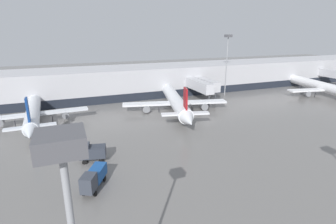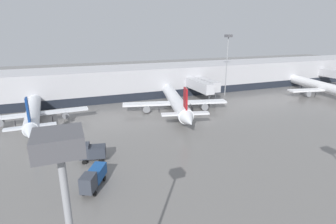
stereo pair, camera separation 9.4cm
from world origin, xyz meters
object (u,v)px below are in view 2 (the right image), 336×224
apron_light_mast_1 (67,207)px  apron_light_mast_2 (228,48)px  parked_jet_0 (326,88)px  service_truck_1 (92,151)px  parked_jet_1 (33,112)px  service_truck_0 (93,177)px  parked_jet_2 (175,101)px

apron_light_mast_1 → apron_light_mast_2: (47.96, 60.49, 1.83)m
parked_jet_0 → service_truck_1: bearing=114.5°
parked_jet_1 → apron_light_mast_1: size_ratio=2.05×
parked_jet_0 → service_truck_0: (-74.25, -25.96, -1.12)m
parked_jet_1 → apron_light_mast_1: (6.95, -52.17, 10.18)m
apron_light_mast_1 → apron_light_mast_2: bearing=51.6°
parked_jet_0 → service_truck_0: bearing=120.0°
parked_jet_1 → apron_light_mast_1: apron_light_mast_1 is taller
parked_jet_0 → apron_light_mast_2: size_ratio=2.09×
parked_jet_1 → service_truck_1: parked_jet_1 is taller
apron_light_mast_1 → apron_light_mast_2: apron_light_mast_2 is taller
parked_jet_1 → service_truck_0: (9.40, -30.49, -1.22)m
parked_jet_0 → service_truck_1: size_ratio=9.17×
parked_jet_1 → parked_jet_2: size_ratio=0.90×
parked_jet_1 → apron_light_mast_2: bearing=-84.1°
apron_light_mast_1 → parked_jet_2: bearing=62.5°
parked_jet_1 → service_truck_1: (10.08, -22.58, -1.15)m
parked_jet_2 → apron_light_mast_2: 27.16m
parked_jet_2 → service_truck_0: size_ratio=6.43×
service_truck_0 → service_truck_1: size_ratio=1.34×
parked_jet_2 → apron_light_mast_1: apron_light_mast_1 is taller
parked_jet_2 → service_truck_1: parked_jet_2 is taller
parked_jet_0 → service_truck_1: parked_jet_0 is taller
service_truck_1 → apron_light_mast_2: size_ratio=0.23×
parked_jet_0 → apron_light_mast_1: bearing=132.6°
parked_jet_0 → service_truck_0: size_ratio=6.81×
parked_jet_0 → service_truck_1: 75.76m
service_truck_0 → apron_light_mast_1: (-2.45, -21.67, 11.40)m
parked_jet_1 → service_truck_0: size_ratio=5.75×
service_truck_1 → apron_light_mast_2: (44.84, 30.91, 13.16)m
parked_jet_1 → service_truck_1: size_ratio=7.74×
parked_jet_0 → apron_light_mast_2: apron_light_mast_2 is taller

